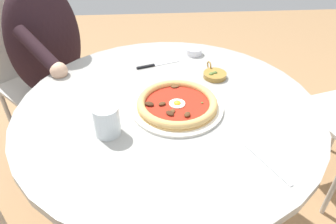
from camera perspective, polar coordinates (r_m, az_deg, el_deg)
The scene contains 9 objects.
dining_table at distance 1.16m, azimuth 0.03°, elevation -3.75°, with size 1.05×1.05×0.72m.
pizza_on_plate at distance 1.06m, azimuth 1.67°, elevation 1.44°, with size 0.32×0.32×0.04m.
water_glass at distance 0.96m, azimuth -11.10°, elevation -1.89°, with size 0.08×0.08×0.10m.
steak_knife at distance 1.32m, azimuth -2.96°, elevation 8.49°, with size 0.18×0.07×0.01m.
ramekin_capers at distance 1.42m, azimuth 4.78°, elevation 11.08°, with size 0.07×0.07×0.03m.
olive_pan at distance 1.25m, azimuth 8.51°, elevation 6.79°, with size 0.09×0.11×0.04m.
fork_utensil at distance 0.91m, azimuth 17.69°, elevation -9.02°, with size 0.09×0.17×0.00m.
diner_person at distance 1.71m, azimuth -20.08°, elevation 5.75°, with size 0.44×0.57×1.19m.
cafe_chair_diner at distance 1.83m, azimuth -22.77°, elevation 7.89°, with size 0.62×0.62×0.92m.
Camera 1 is at (0.06, 0.88, 1.35)m, focal length 33.27 mm.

